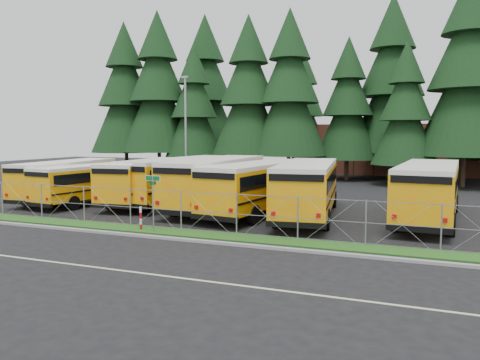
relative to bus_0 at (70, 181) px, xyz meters
name	(u,v)px	position (x,y,z in m)	size (l,w,h in m)	color
ground	(208,228)	(13.73, -5.54, -1.44)	(120.00, 120.00, 0.00)	black
curb	(178,239)	(13.73, -8.64, -1.38)	(50.00, 0.25, 0.12)	gray
grass_verge	(193,234)	(13.73, -7.24, -1.41)	(50.00, 1.40, 0.06)	#1B4D16
road_lane_line	(112,269)	(13.73, -13.54, -1.43)	(50.00, 0.12, 0.01)	beige
chainlink_fence	(199,212)	(13.73, -6.54, -0.44)	(44.00, 0.10, 2.00)	#96999E
brick_building	(387,149)	(19.73, 34.46, 1.56)	(22.00, 10.00, 6.00)	brown
bus_0	(70,181)	(0.00, 0.00, 0.00)	(2.59, 10.99, 2.88)	orange
bus_1	(96,184)	(2.75, -0.54, -0.08)	(2.44, 10.34, 2.71)	orange
bus_2	(150,182)	(6.23, 0.87, 0.06)	(2.70, 11.45, 3.00)	orange
bus_3	(184,181)	(8.55, 1.56, 0.14)	(2.85, 12.08, 3.17)	orange
bus_4	(219,184)	(11.73, 0.35, 0.19)	(2.93, 12.42, 3.26)	orange
bus_5	(261,188)	(14.90, -0.46, 0.12)	(2.80, 11.88, 3.11)	orange
bus_6	(308,190)	(17.81, -0.62, 0.16)	(2.88, 12.22, 3.20)	orange
bus_east	(429,193)	(24.30, 0.43, 0.16)	(2.89, 12.24, 3.21)	orange
street_sign	(153,192)	(11.80, -7.63, 0.59)	(0.84, 0.55, 2.81)	#96999E
striped_bollard	(141,218)	(10.87, -7.33, -0.84)	(0.11, 0.11, 1.20)	#B20C0C
light_standard	(186,127)	(3.25, 11.90, 4.06)	(0.70, 0.35, 10.14)	#96999E
conifer_0	(125,99)	(-9.36, 20.46, 7.58)	(8.15, 8.15, 18.03)	black
conifer_1	(158,94)	(-4.77, 20.39, 8.01)	(8.54, 8.54, 18.90)	black
conifer_2	(194,111)	(0.03, 19.99, 5.90)	(6.64, 6.64, 14.68)	black
conifer_3	(248,97)	(6.35, 20.35, 7.28)	(7.89, 7.89, 17.44)	black
conifer_4	(289,95)	(10.85, 20.36, 7.40)	(7.99, 7.99, 17.68)	black
conifer_5	(348,109)	(16.45, 22.96, 6.00)	(6.73, 6.73, 14.89)	black
conifer_6	(405,114)	(22.29, 19.13, 5.27)	(6.06, 6.06, 13.41)	black
conifer_7	(467,79)	(27.38, 19.87, 8.25)	(8.77, 8.77, 19.39)	black
conifer_10	(205,94)	(-1.94, 27.02, 8.43)	(8.92, 8.92, 19.73)	black
conifer_11	(302,110)	(9.72, 30.38, 6.32)	(7.02, 7.02, 15.53)	black
conifer_12	(391,88)	(20.55, 25.72, 8.31)	(8.81, 8.81, 19.49)	black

